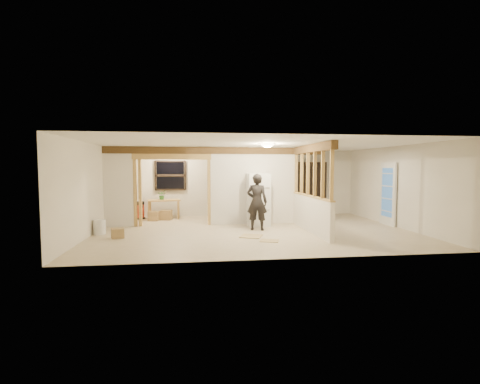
{
  "coord_description": "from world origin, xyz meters",
  "views": [
    {
      "loc": [
        -1.68,
        -9.95,
        1.83
      ],
      "look_at": [
        -0.35,
        0.4,
        1.1
      ],
      "focal_mm": 26.0,
      "sensor_mm": 36.0,
      "label": 1
    }
  ],
  "objects": [
    {
      "name": "box_util_a",
      "position": [
        -2.72,
        2.44,
        0.17
      ],
      "size": [
        0.44,
        0.4,
        0.34
      ],
      "primitive_type": "cube",
      "rotation": [
        0.0,
        0.0,
        -0.17
      ],
      "color": "#9C7C4B",
      "rests_on": "floor"
    },
    {
      "name": "stud_partition",
      "position": [
        1.6,
        -0.4,
        1.66
      ],
      "size": [
        0.14,
        3.2,
        1.32
      ],
      "primitive_type": "cube",
      "color": "tan",
      "rests_on": "pony_wall"
    },
    {
      "name": "ceiling_dome_main",
      "position": [
        0.3,
        -0.5,
        2.48
      ],
      "size": [
        0.36,
        0.36,
        0.16
      ],
      "primitive_type": "ellipsoid",
      "color": "#FFEABF",
      "rests_on": "ceiling"
    },
    {
      "name": "wall_front",
      "position": [
        0.0,
        -3.25,
        1.25
      ],
      "size": [
        9.0,
        0.01,
        2.5
      ],
      "primitive_type": "cube",
      "color": "silver",
      "rests_on": "floor"
    },
    {
      "name": "refrigerator",
      "position": [
        0.29,
        0.81,
        0.83
      ],
      "size": [
        0.68,
        0.66,
        1.66
      ],
      "primitive_type": "cube",
      "color": "white",
      "rests_on": "floor"
    },
    {
      "name": "partition_center",
      "position": [
        0.2,
        1.2,
        1.25
      ],
      "size": [
        2.8,
        0.12,
        2.5
      ],
      "primitive_type": "cube",
      "color": "silver",
      "rests_on": "floor"
    },
    {
      "name": "box_util_b",
      "position": [
        -3.12,
        2.29,
        0.16
      ],
      "size": [
        0.39,
        0.39,
        0.32
      ],
      "primitive_type": "cube",
      "rotation": [
        0.0,
        0.0,
        -0.15
      ],
      "color": "#9C7C4B",
      "rests_on": "floor"
    },
    {
      "name": "woman",
      "position": [
        0.11,
        0.02,
        0.83
      ],
      "size": [
        0.71,
        0.58,
        1.67
      ],
      "primitive_type": "imported",
      "rotation": [
        0.0,
        0.0,
        2.79
      ],
      "color": "black",
      "rests_on": "floor"
    },
    {
      "name": "header_beam_back",
      "position": [
        -1.0,
        1.2,
        2.38
      ],
      "size": [
        7.0,
        0.18,
        0.22
      ],
      "primitive_type": "cube",
      "color": "brown",
      "rests_on": "ceiling"
    },
    {
      "name": "bookshelf",
      "position": [
        2.81,
        3.01,
        1.03
      ],
      "size": [
        1.03,
        0.34,
        2.05
      ],
      "primitive_type": "cube",
      "color": "black",
      "rests_on": "floor"
    },
    {
      "name": "bucket",
      "position": [
        -4.31,
        -0.08,
        0.2
      ],
      "size": [
        0.38,
        0.38,
        0.41
      ],
      "primitive_type": "cylinder",
      "rotation": [
        0.0,
        0.0,
        0.18
      ],
      "color": "silver",
      "rests_on": "floor"
    },
    {
      "name": "partition_left_stub",
      "position": [
        -4.05,
        1.2,
        1.25
      ],
      "size": [
        0.9,
        0.12,
        2.5
      ],
      "primitive_type": "cube",
      "color": "silver",
      "rests_on": "floor"
    },
    {
      "name": "hanging_bulb",
      "position": [
        -2.0,
        1.6,
        2.18
      ],
      "size": [
        0.07,
        0.07,
        0.07
      ],
      "primitive_type": "ellipsoid",
      "color": "#FFD88C",
      "rests_on": "ceiling"
    },
    {
      "name": "window_back",
      "position": [
        -2.6,
        3.17,
        1.55
      ],
      "size": [
        1.12,
        0.1,
        1.1
      ],
      "primitive_type": "cube",
      "color": "black",
      "rests_on": "wall_back"
    },
    {
      "name": "pony_wall",
      "position": [
        1.6,
        -0.4,
        0.5
      ],
      "size": [
        0.12,
        3.2,
        1.0
      ],
      "primitive_type": "cube",
      "color": "silver",
      "rests_on": "floor"
    },
    {
      "name": "floor_panel_near",
      "position": [
        -0.21,
        -0.9,
        0.01
      ],
      "size": [
        0.71,
        0.71,
        0.02
      ],
      "primitive_type": "cube",
      "rotation": [
        0.0,
        0.0,
        -0.39
      ],
      "color": "tan",
      "rests_on": "floor"
    },
    {
      "name": "floor",
      "position": [
        0.0,
        0.0,
        -0.01
      ],
      "size": [
        9.0,
        6.5,
        0.01
      ],
      "primitive_type": "cube",
      "color": "#C7B494",
      "rests_on": "ground"
    },
    {
      "name": "potted_plant",
      "position": [
        -2.87,
        2.66,
        0.87
      ],
      "size": [
        0.31,
        0.27,
        0.34
      ],
      "primitive_type": "imported",
      "rotation": [
        0.0,
        0.0,
        0.02
      ],
      "color": "#296828",
      "rests_on": "work_table"
    },
    {
      "name": "wall_right",
      "position": [
        4.5,
        0.0,
        1.25
      ],
      "size": [
        0.01,
        6.5,
        2.5
      ],
      "primitive_type": "cube",
      "color": "silver",
      "rests_on": "floor"
    },
    {
      "name": "doorway_frame",
      "position": [
        -2.4,
        1.2,
        1.1
      ],
      "size": [
        2.46,
        0.14,
        2.2
      ],
      "primitive_type": "cube",
      "color": "tan",
      "rests_on": "floor"
    },
    {
      "name": "wall_back",
      "position": [
        0.0,
        3.25,
        1.25
      ],
      "size": [
        9.0,
        0.01,
        2.5
      ],
      "primitive_type": "cube",
      "color": "silver",
      "rests_on": "floor"
    },
    {
      "name": "box_front",
      "position": [
        -3.71,
        -0.65,
        0.13
      ],
      "size": [
        0.37,
        0.34,
        0.25
      ],
      "primitive_type": "cube",
      "rotation": [
        0.0,
        0.0,
        0.32
      ],
      "color": "#9C7C4B",
      "rests_on": "floor"
    },
    {
      "name": "wall_left",
      "position": [
        -4.5,
        0.0,
        1.25
      ],
      "size": [
        0.01,
        6.5,
        2.5
      ],
      "primitive_type": "cube",
      "color": "silver",
      "rests_on": "floor"
    },
    {
      "name": "ceiling_dome_util",
      "position": [
        -2.5,
        2.3,
        2.48
      ],
      "size": [
        0.32,
        0.32,
        0.14
      ],
      "primitive_type": "ellipsoid",
      "color": "#FFEABF",
      "rests_on": "ceiling"
    },
    {
      "name": "french_door",
      "position": [
        4.42,
        0.4,
        1.0
      ],
      "size": [
        0.12,
        0.86,
        2.0
      ],
      "primitive_type": "cube",
      "color": "white",
      "rests_on": "floor"
    },
    {
      "name": "ceiling",
      "position": [
        0.0,
        0.0,
        2.5
      ],
      "size": [
        9.0,
        6.5,
        0.01
      ],
      "primitive_type": "cube",
      "color": "white"
    },
    {
      "name": "header_beam_right",
      "position": [
        1.6,
        -0.4,
        2.38
      ],
      "size": [
        0.18,
        3.3,
        0.22
      ],
      "primitive_type": "cube",
      "color": "brown",
      "rests_on": "ceiling"
    },
    {
      "name": "shop_vac",
      "position": [
        -3.73,
        2.76,
        0.32
      ],
      "size": [
        0.6,
        0.6,
        0.64
      ],
      "primitive_type": "cylinder",
      "rotation": [
        0.0,
        0.0,
        -0.26
      ],
      "color": "red",
      "rests_on": "floor"
    },
    {
      "name": "floor_panel_far",
      "position": [
        0.15,
        -1.52,
        0.01
      ],
      "size": [
        0.56,
        0.5,
        0.01
      ],
      "primitive_type": "cube",
      "rotation": [
        0.0,
        0.0,
        -0.32
      ],
      "color": "tan",
      "rests_on": "floor"
    },
    {
      "name": "work_table",
      "position": [
        -2.8,
        2.66,
        0.35
      ],
      "size": [
        1.2,
        0.76,
        0.7
      ],
      "primitive_type": "cube",
      "rotation": [
        0.0,
        0.0,
        0.2
      ],
      "color": "tan",
      "rests_on": "floor"
    }
  ]
}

